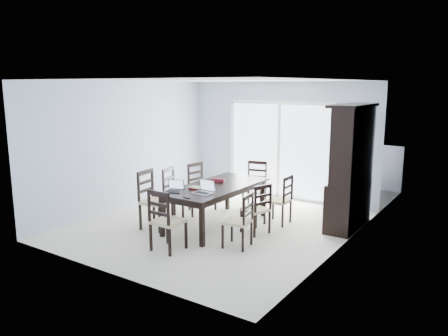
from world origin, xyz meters
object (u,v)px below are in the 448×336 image
at_px(game_box, 218,180).
at_px(hot_tub, 276,165).
at_px(chair_right_far, 283,195).
at_px(cell_phone, 187,198).
at_px(dining_table, 216,189).
at_px(chair_left_mid, 174,188).
at_px(chair_left_far, 199,181).
at_px(laptop_silver, 203,191).
at_px(china_hutch, 351,169).
at_px(chair_left_near, 151,193).
at_px(chair_end_near, 164,214).
at_px(chair_right_near, 242,215).
at_px(chair_right_mid, 259,204).
at_px(chair_end_far, 256,179).
at_px(laptop_dark, 174,189).

xyz_separation_m(game_box, hot_tub, (-0.45, 3.27, -0.26)).
height_order(chair_right_far, cell_phone, chair_right_far).
bearing_deg(dining_table, chair_right_far, 37.57).
height_order(chair_left_mid, game_box, chair_left_mid).
xyz_separation_m(chair_left_far, chair_right_far, (1.86, 0.07, -0.03)).
height_order(chair_left_far, laptop_silver, chair_left_far).
bearing_deg(china_hutch, chair_left_near, -145.82).
relative_size(chair_left_far, chair_end_near, 0.98).
height_order(chair_left_far, chair_right_near, chair_left_far).
distance_m(dining_table, chair_left_near, 1.16).
height_order(chair_left_near, chair_right_far, chair_left_near).
bearing_deg(chair_right_near, chair_right_mid, -0.08).
relative_size(laptop_silver, hot_tub, 0.14).
xyz_separation_m(dining_table, chair_right_far, (0.96, 0.74, -0.12)).
relative_size(chair_right_near, hot_tub, 0.45).
height_order(dining_table, chair_left_far, chair_left_far).
relative_size(chair_end_far, hot_tub, 0.50).
distance_m(chair_right_near, chair_right_mid, 0.70).
relative_size(chair_right_near, game_box, 4.11).
bearing_deg(chair_right_far, chair_end_near, 156.24).
distance_m(dining_table, laptop_dark, 0.87).
bearing_deg(chair_right_near, chair_left_mid, 65.04).
bearing_deg(chair_left_mid, chair_right_mid, 82.34).
bearing_deg(hot_tub, chair_end_far, -74.58).
bearing_deg(cell_phone, chair_end_far, 103.47).
height_order(chair_right_mid, chair_end_far, chair_end_far).
xyz_separation_m(laptop_dark, game_box, (0.17, 1.06, -0.02)).
bearing_deg(game_box, chair_right_near, -40.18).
distance_m(chair_right_far, cell_phone, 1.94).
distance_m(china_hutch, hot_tub, 3.51).
bearing_deg(cell_phone, chair_left_far, 131.30).
distance_m(chair_left_near, chair_end_far, 2.39).
distance_m(dining_table, chair_end_far, 1.50).
xyz_separation_m(chair_left_near, chair_right_far, (1.86, 1.47, -0.08)).
bearing_deg(dining_table, chair_right_mid, 1.02).
relative_size(chair_right_near, chair_right_far, 0.96).
height_order(dining_table, china_hutch, china_hutch).
xyz_separation_m(chair_left_mid, game_box, (0.76, 0.36, 0.18)).
height_order(dining_table, chair_right_mid, chair_right_mid).
bearing_deg(chair_right_far, dining_table, 125.66).
relative_size(dining_table, chair_left_near, 1.83).
relative_size(laptop_dark, game_box, 1.37).
bearing_deg(laptop_silver, china_hutch, 46.81).
bearing_deg(laptop_dark, chair_right_far, 31.64).
xyz_separation_m(china_hutch, chair_left_mid, (-2.93, -1.36, -0.47)).
height_order(china_hutch, laptop_dark, china_hutch).
relative_size(laptop_dark, laptop_silver, 1.04).
relative_size(chair_end_near, cell_phone, 10.48).
distance_m(chair_left_far, chair_end_near, 2.37).
bearing_deg(chair_right_near, china_hutch, -36.56).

